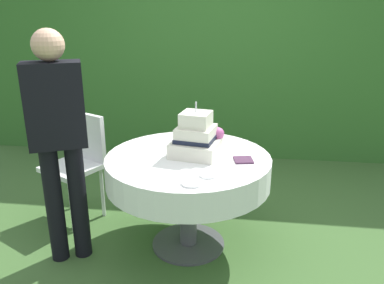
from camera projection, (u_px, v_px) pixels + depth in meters
name	position (u px, v px, depth m)	size (l,w,h in m)	color
ground_plane	(188.00, 244.00, 2.96)	(20.00, 20.00, 0.00)	#3D602D
foliage_hedge	(215.00, 54.00, 4.67)	(5.60, 0.64, 2.38)	#336628
cake_table	(188.00, 171.00, 2.76)	(1.17, 1.17, 0.72)	#4C4C51
wedding_cake	(197.00, 138.00, 2.73)	(0.38, 0.37, 0.38)	silver
serving_plate_near	(208.00, 175.00, 2.40)	(0.11, 0.11, 0.01)	white
serving_plate_far	(192.00, 183.00, 2.30)	(0.14, 0.14, 0.01)	white
napkin_stack	(243.00, 160.00, 2.65)	(0.12, 0.12, 0.01)	#4C2D47
garden_chair	(79.00, 156.00, 3.23)	(0.54, 0.54, 0.89)	white
standing_person	(59.00, 135.00, 2.53)	(0.41, 0.33, 1.60)	black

